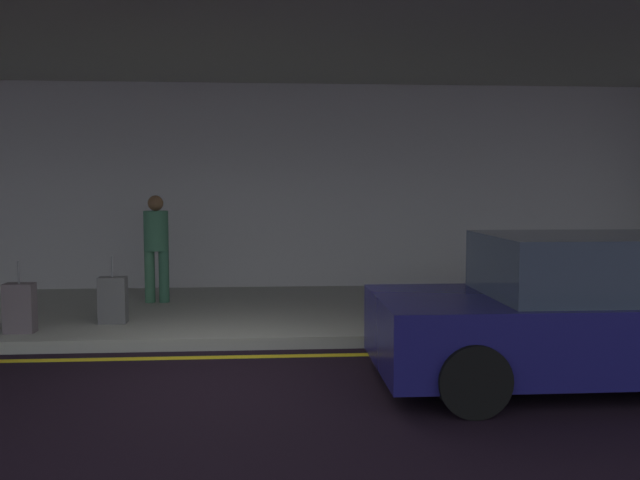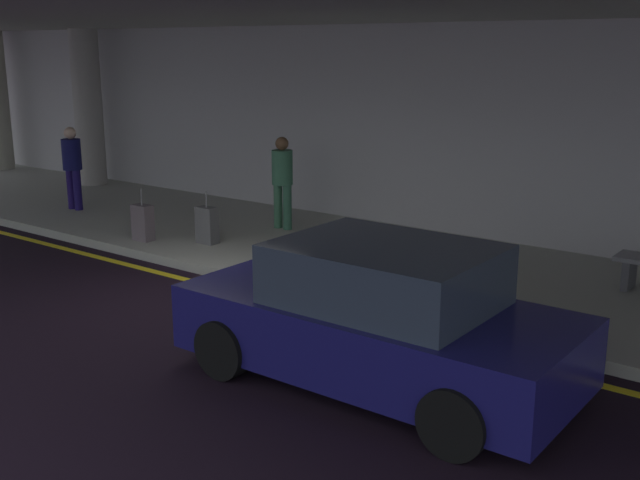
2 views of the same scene
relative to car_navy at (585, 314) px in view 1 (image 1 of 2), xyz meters
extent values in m
plane|color=black|center=(-3.62, 0.67, -0.71)|extent=(60.00, 60.00, 0.00)
cube|color=#9A9B91|center=(-3.62, 3.77, -0.64)|extent=(26.00, 4.20, 0.15)
cube|color=yellow|center=(-3.62, 1.35, -0.71)|extent=(26.00, 0.14, 0.01)
cube|color=#9D9E92|center=(-3.62, 3.27, 3.24)|extent=(28.00, 13.20, 0.30)
cube|color=#AFADB0|center=(-3.62, 6.02, 1.19)|extent=(26.00, 0.30, 3.80)
cube|color=#161553|center=(-0.03, 0.00, -0.16)|extent=(4.10, 1.80, 0.70)
cube|color=#2D3847|center=(0.07, 0.00, 0.49)|extent=(2.10, 1.60, 0.60)
cylinder|color=black|center=(-1.38, 0.85, -0.39)|extent=(0.64, 0.22, 0.64)
cylinder|color=black|center=(-1.38, -0.85, -0.39)|extent=(0.64, 0.22, 0.64)
cylinder|color=#37684A|center=(-5.00, 4.33, -0.15)|extent=(0.16, 0.16, 0.82)
cylinder|color=#306047|center=(-4.78, 4.33, -0.15)|extent=(0.16, 0.16, 0.82)
cylinder|color=#34674A|center=(-4.89, 4.33, 0.57)|extent=(0.38, 0.38, 0.62)
sphere|color=brown|center=(-4.89, 4.33, 1.00)|extent=(0.24, 0.24, 0.24)
cube|color=#555556|center=(-5.20, 2.72, -0.25)|extent=(0.36, 0.22, 0.62)
cylinder|color=slate|center=(-5.20, 2.72, 0.20)|extent=(0.02, 0.02, 0.28)
cube|color=#60555B|center=(-6.23, 2.20, -0.25)|extent=(0.36, 0.22, 0.62)
cylinder|color=slate|center=(-6.23, 2.20, 0.20)|extent=(0.02, 0.02, 0.28)
cube|color=slate|center=(1.86, 4.43, -0.11)|extent=(1.60, 0.50, 0.06)
cube|color=#4C4C51|center=(1.24, 4.43, -0.35)|extent=(0.10, 0.40, 0.42)
cube|color=#4C4C51|center=(2.48, 4.43, -0.35)|extent=(0.10, 0.40, 0.42)
camera|label=1|loc=(-3.11, -6.47, 1.27)|focal=38.39mm
camera|label=2|loc=(4.02, -6.27, 2.69)|focal=43.44mm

